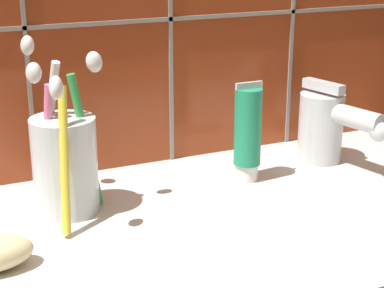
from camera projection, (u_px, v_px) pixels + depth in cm
name	position (u px, v px, depth cm)	size (l,w,h in cm)	color
sink_counter	(221.00, 223.00, 68.80)	(70.84, 37.06, 2.00)	silver
toothbrush_cup	(64.00, 161.00, 67.58)	(8.15, 14.66, 18.54)	silver
toothpaste_tube	(248.00, 133.00, 76.11)	(3.40, 3.24, 12.12)	white
sink_faucet	(327.00, 125.00, 82.15)	(6.28, 13.01, 10.54)	silver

